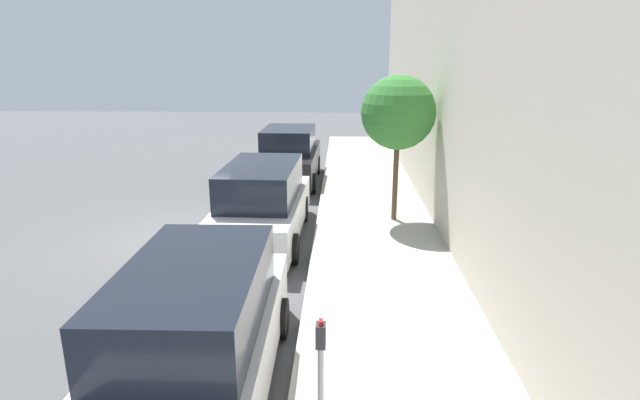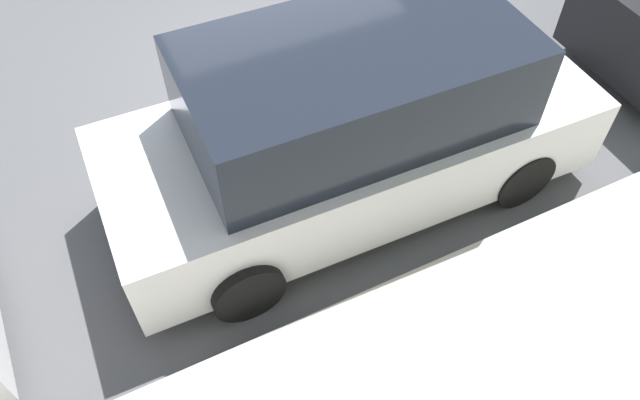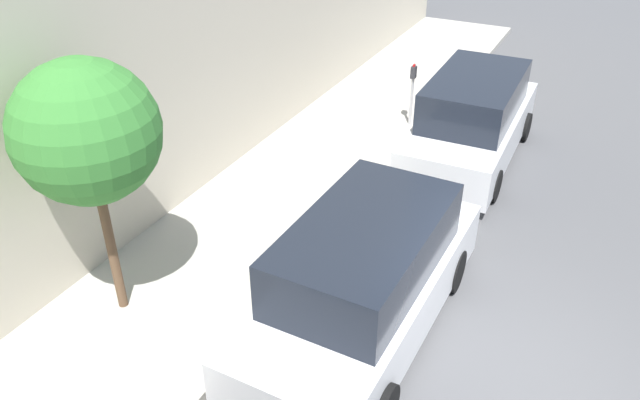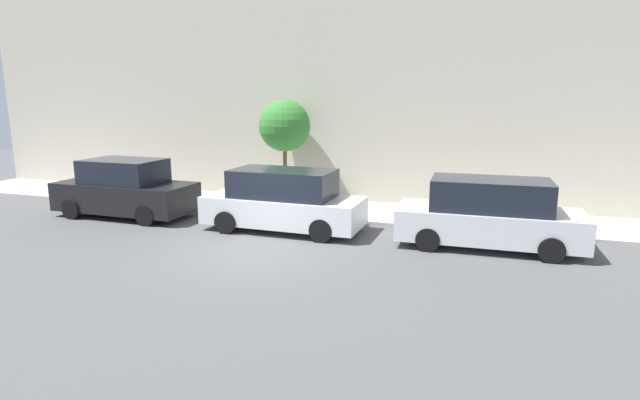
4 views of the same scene
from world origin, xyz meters
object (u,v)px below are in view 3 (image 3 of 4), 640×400
Objects in this scene: parked_minivan_second at (365,280)px; parked_minivan_nearest at (472,120)px; street_tree at (87,133)px; parking_meter_near at (412,88)px.

parked_minivan_nearest is at bearing -89.21° from parked_minivan_second.
street_tree is (3.30, 7.31, 2.09)m from parked_minivan_nearest.
street_tree is (1.65, 8.13, 1.95)m from parking_meter_near.
parked_minivan_nearest is 1.29× the size of street_tree.
parking_meter_near is at bearing -75.78° from parked_minivan_second.
parking_meter_near is 0.39× the size of street_tree.
parked_minivan_second is (-0.08, 6.02, -0.00)m from parked_minivan_nearest.
parked_minivan_second is at bearing -159.05° from street_tree.
street_tree reaches higher than parking_meter_near.
parking_meter_near is (1.73, -6.84, 0.14)m from parked_minivan_second.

